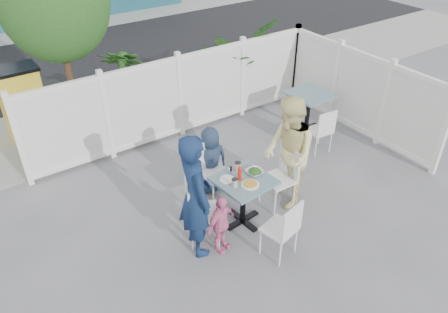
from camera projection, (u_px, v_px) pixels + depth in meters
ground at (252, 199)px, 6.96m from camera, size 80.00×80.00×0.00m
near_sidewalk at (146, 108)px, 9.57m from camera, size 24.00×2.60×0.01m
street at (87, 57)px, 12.11m from camera, size 24.00×5.00×0.01m
far_sidewalk at (54, 28)px, 14.23m from camera, size 24.00×1.60×0.01m
fence_back at (180, 98)px, 8.22m from camera, size 5.86×0.08×1.60m
fence_right at (359, 94)px, 8.35m from camera, size 0.08×3.66×1.60m
tree at (54, 2)px, 7.04m from camera, size 1.80×1.62×3.59m
utility_cabinet at (24, 105)px, 8.21m from camera, size 0.74×0.54×1.36m
potted_shrub_a at (129, 90)px, 8.33m from camera, size 1.35×1.35×1.71m
potted_shrub_b at (237, 62)px, 9.40m from camera, size 2.03×1.91×1.79m
main_table at (243, 189)px, 6.19m from camera, size 0.80×0.80×0.78m
spare_table at (309, 102)px, 8.44m from camera, size 0.78×0.78×0.81m
chair_left at (197, 208)px, 5.89m from camera, size 0.58×0.59×0.99m
chair_right at (283, 173)px, 6.58m from camera, size 0.45×0.46×0.98m
chair_back at (211, 166)px, 6.75m from camera, size 0.48×0.47×0.95m
chair_near at (285, 226)px, 5.66m from camera, size 0.49×0.48×0.90m
chair_spare at (322, 128)px, 7.82m from camera, size 0.43×0.42×0.87m
man at (195, 196)px, 5.60m from camera, size 0.54×0.72×1.80m
woman at (288, 153)px, 6.44m from camera, size 0.96×1.06×1.77m
boy at (211, 160)px, 6.86m from camera, size 0.61×0.45×1.14m
toddler at (221, 225)px, 5.81m from camera, size 0.56×0.36×0.90m
plate_main at (250, 185)px, 5.98m from camera, size 0.25×0.25×0.02m
plate_side at (227, 179)px, 6.08m from camera, size 0.21×0.21×0.01m
salad_bowl at (255, 172)px, 6.18m from camera, size 0.23×0.23×0.06m
coffee_cup_a at (235, 183)px, 5.92m from camera, size 0.08×0.08×0.12m
coffee_cup_b at (238, 167)px, 6.23m from camera, size 0.09×0.09×0.13m
ketchup_bottle at (240, 174)px, 6.04m from camera, size 0.06×0.06×0.19m
salt_shaker at (229, 170)px, 6.21m from camera, size 0.03×0.03×0.07m
pepper_shaker at (231, 169)px, 6.24m from camera, size 0.03×0.03×0.07m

